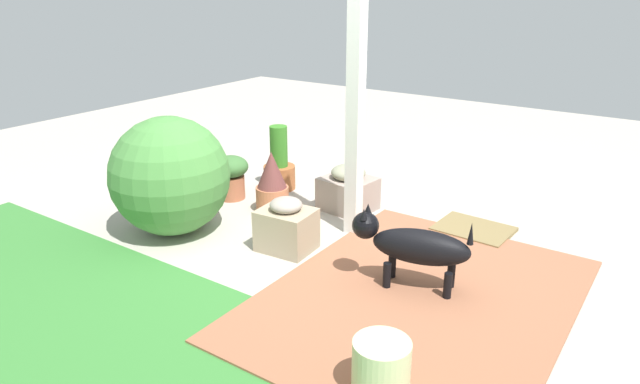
{
  "coord_description": "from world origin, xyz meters",
  "views": [
    {
      "loc": [
        -2.0,
        3.44,
        1.96
      ],
      "look_at": [
        0.36,
        -0.01,
        0.39
      ],
      "focal_mm": 31.95,
      "sensor_mm": 36.0,
      "label": 1
    }
  ],
  "objects_px": {
    "terracotta_pot_spiky": "(272,183)",
    "doormat": "(473,229)",
    "terracotta_pot_tall": "(279,167)",
    "dog": "(412,245)",
    "stone_planter_mid": "(286,226)",
    "terracotta_pot_broad": "(231,174)",
    "ceramic_urn": "(381,369)",
    "round_shrub": "(170,176)",
    "stone_planter_nearest": "(348,190)",
    "porch_pillar": "(355,112)"
  },
  "relations": [
    {
      "from": "terracotta_pot_spiky",
      "to": "ceramic_urn",
      "type": "height_order",
      "value": "terracotta_pot_spiky"
    },
    {
      "from": "terracotta_pot_tall",
      "to": "terracotta_pot_spiky",
      "type": "distance_m",
      "value": 0.58
    },
    {
      "from": "terracotta_pot_tall",
      "to": "round_shrub",
      "type": "bearing_deg",
      "value": 86.38
    },
    {
      "from": "stone_planter_nearest",
      "to": "terracotta_pot_spiky",
      "type": "height_order",
      "value": "terracotta_pot_spiky"
    },
    {
      "from": "porch_pillar",
      "to": "round_shrub",
      "type": "bearing_deg",
      "value": 33.74
    },
    {
      "from": "round_shrub",
      "to": "terracotta_pot_broad",
      "type": "xyz_separation_m",
      "value": [
        0.13,
        -0.83,
        -0.24
      ]
    },
    {
      "from": "terracotta_pot_tall",
      "to": "terracotta_pot_broad",
      "type": "distance_m",
      "value": 0.51
    },
    {
      "from": "stone_planter_mid",
      "to": "terracotta_pot_broad",
      "type": "bearing_deg",
      "value": -27.55
    },
    {
      "from": "dog",
      "to": "terracotta_pot_tall",
      "type": "bearing_deg",
      "value": -28.24
    },
    {
      "from": "round_shrub",
      "to": "terracotta_pot_tall",
      "type": "height_order",
      "value": "round_shrub"
    },
    {
      "from": "terracotta_pot_tall",
      "to": "stone_planter_nearest",
      "type": "bearing_deg",
      "value": 174.43
    },
    {
      "from": "stone_planter_mid",
      "to": "terracotta_pot_tall",
      "type": "distance_m",
      "value": 1.37
    },
    {
      "from": "porch_pillar",
      "to": "ceramic_urn",
      "type": "xyz_separation_m",
      "value": [
        -1.14,
        1.61,
        -0.85
      ]
    },
    {
      "from": "terracotta_pot_spiky",
      "to": "dog",
      "type": "height_order",
      "value": "terracotta_pot_spiky"
    },
    {
      "from": "stone_planter_nearest",
      "to": "porch_pillar",
      "type": "bearing_deg",
      "value": 126.67
    },
    {
      "from": "stone_planter_nearest",
      "to": "dog",
      "type": "xyz_separation_m",
      "value": [
        -1.09,
        0.96,
        0.13
      ]
    },
    {
      "from": "stone_planter_mid",
      "to": "dog",
      "type": "xyz_separation_m",
      "value": [
        -1.04,
        -0.0,
        0.13
      ]
    },
    {
      "from": "stone_planter_nearest",
      "to": "terracotta_pot_broad",
      "type": "height_order",
      "value": "stone_planter_nearest"
    },
    {
      "from": "stone_planter_nearest",
      "to": "stone_planter_mid",
      "type": "relative_size",
      "value": 1.13
    },
    {
      "from": "doormat",
      "to": "porch_pillar",
      "type": "bearing_deg",
      "value": 34.99
    },
    {
      "from": "terracotta_pot_tall",
      "to": "terracotta_pot_broad",
      "type": "bearing_deg",
      "value": 66.24
    },
    {
      "from": "terracotta_pot_tall",
      "to": "dog",
      "type": "height_order",
      "value": "terracotta_pot_tall"
    },
    {
      "from": "stone_planter_mid",
      "to": "stone_planter_nearest",
      "type": "bearing_deg",
      "value": -87.48
    },
    {
      "from": "porch_pillar",
      "to": "doormat",
      "type": "height_order",
      "value": "porch_pillar"
    },
    {
      "from": "dog",
      "to": "round_shrub",
      "type": "bearing_deg",
      "value": 7.28
    },
    {
      "from": "stone_planter_mid",
      "to": "doormat",
      "type": "distance_m",
      "value": 1.57
    },
    {
      "from": "round_shrub",
      "to": "ceramic_urn",
      "type": "relative_size",
      "value": 3.12
    },
    {
      "from": "terracotta_pot_broad",
      "to": "ceramic_urn",
      "type": "xyz_separation_m",
      "value": [
        -2.49,
        1.62,
        -0.08
      ]
    },
    {
      "from": "porch_pillar",
      "to": "terracotta_pot_broad",
      "type": "bearing_deg",
      "value": -0.33
    },
    {
      "from": "doormat",
      "to": "dog",
      "type": "bearing_deg",
      "value": 88.53
    },
    {
      "from": "round_shrub",
      "to": "terracotta_pot_tall",
      "type": "bearing_deg",
      "value": -93.62
    },
    {
      "from": "stone_planter_mid",
      "to": "terracotta_pot_broad",
      "type": "height_order",
      "value": "stone_planter_mid"
    },
    {
      "from": "stone_planter_mid",
      "to": "dog",
      "type": "relative_size",
      "value": 0.54
    },
    {
      "from": "dog",
      "to": "ceramic_urn",
      "type": "height_order",
      "value": "dog"
    },
    {
      "from": "porch_pillar",
      "to": "terracotta_pot_spiky",
      "type": "relative_size",
      "value": 3.65
    },
    {
      "from": "terracotta_pot_broad",
      "to": "ceramic_urn",
      "type": "relative_size",
      "value": 1.35
    },
    {
      "from": "ceramic_urn",
      "to": "doormat",
      "type": "distance_m",
      "value": 2.21
    },
    {
      "from": "terracotta_pot_tall",
      "to": "terracotta_pot_broad",
      "type": "height_order",
      "value": "terracotta_pot_tall"
    },
    {
      "from": "terracotta_pot_broad",
      "to": "doormat",
      "type": "bearing_deg",
      "value": -165.37
    },
    {
      "from": "round_shrub",
      "to": "stone_planter_nearest",
      "type": "bearing_deg",
      "value": -127.47
    },
    {
      "from": "stone_planter_mid",
      "to": "ceramic_urn",
      "type": "height_order",
      "value": "stone_planter_mid"
    },
    {
      "from": "porch_pillar",
      "to": "terracotta_pot_spiky",
      "type": "bearing_deg",
      "value": 1.1
    },
    {
      "from": "terracotta_pot_spiky",
      "to": "stone_planter_mid",
      "type": "bearing_deg",
      "value": 136.68
    },
    {
      "from": "round_shrub",
      "to": "terracotta_pot_spiky",
      "type": "relative_size",
      "value": 1.74
    },
    {
      "from": "round_shrub",
      "to": "ceramic_urn",
      "type": "xyz_separation_m",
      "value": [
        -2.36,
        0.79,
        -0.33
      ]
    },
    {
      "from": "stone_planter_mid",
      "to": "terracotta_pot_spiky",
      "type": "distance_m",
      "value": 0.8
    },
    {
      "from": "stone_planter_mid",
      "to": "ceramic_urn",
      "type": "relative_size",
      "value": 1.39
    },
    {
      "from": "terracotta_pot_spiky",
      "to": "doormat",
      "type": "relative_size",
      "value": 0.93
    },
    {
      "from": "terracotta_pot_broad",
      "to": "ceramic_urn",
      "type": "bearing_deg",
      "value": 146.98
    },
    {
      "from": "stone_planter_nearest",
      "to": "terracotta_pot_broad",
      "type": "distance_m",
      "value": 1.13
    }
  ]
}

